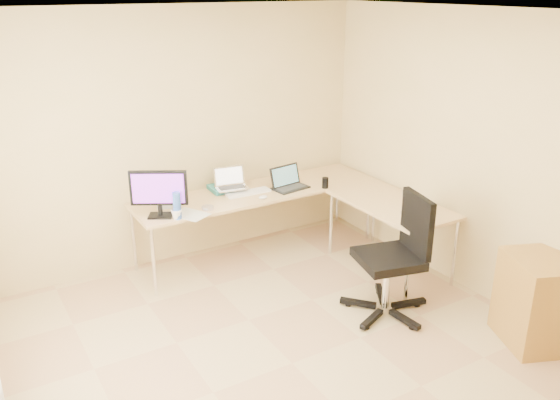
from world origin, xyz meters
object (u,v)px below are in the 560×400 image
monitor (159,194)px  laptop_center (231,179)px  desk_main (258,222)px  cabinet (536,303)px  office_chair (388,262)px  laptop_black (290,178)px  desk_fan (166,188)px  water_bottle (177,206)px  desk_return (389,236)px  keyboard (248,193)px  laptop_return (418,203)px  mug (177,214)px

monitor → laptop_center: (0.87, 0.26, -0.08)m
desk_main → cabinet: (1.13, -2.60, -0.01)m
cabinet → laptop_center: bearing=139.9°
desk_main → laptop_center: bearing=160.1°
office_chair → laptop_black: bearing=106.0°
monitor → desk_fan: size_ratio=1.92×
water_bottle → desk_fan: desk_fan is taller
desk_return → water_bottle: size_ratio=4.98×
desk_fan → office_chair: office_chair is taller
office_chair → cabinet: 1.22m
monitor → laptop_center: bearing=45.8°
cabinet → laptop_black: bearing=130.5°
office_chair → cabinet: office_chair is taller
keyboard → desk_fan: desk_fan is taller
laptop_return → laptop_center: bearing=24.0°
laptop_center → water_bottle: bearing=-143.9°
keyboard → desk_fan: 0.84m
desk_fan → cabinet: desk_fan is taller
monitor → office_chair: bearing=-14.7°
desk_return → keyboard: keyboard is taller
cabinet → mug: bearing=155.6°
keyboard → laptop_return: laptop_return is taller
desk_main → laptop_center: laptop_center is taller
desk_main → cabinet: size_ratio=3.38×
laptop_black → laptop_return: size_ratio=1.32×
laptop_center → laptop_black: (0.59, -0.22, -0.03)m
laptop_center → mug: (-0.76, -0.39, -0.10)m
monitor → laptop_black: (1.46, 0.04, -0.11)m
laptop_black → desk_fan: desk_fan is taller
laptop_black → water_bottle: water_bottle is taller
desk_return → cabinet: 1.61m
laptop_center → laptop_return: (1.27, -1.41, -0.06)m
desk_return → keyboard: 1.52m
keyboard → cabinet: same height
monitor → laptop_black: bearing=31.0°
keyboard → office_chair: size_ratio=0.43×
laptop_black → mug: (-1.35, -0.18, -0.07)m
desk_main → laptop_black: 0.60m
mug → cabinet: mug is taller
laptop_center → laptop_return: laptop_center is taller
mug → laptop_center: bearing=27.2°
water_bottle → office_chair: office_chair is taller
water_bottle → cabinet: size_ratio=0.33×
desk_main → keyboard: 0.40m
keyboard → desk_return: bearing=-41.3°
laptop_center → keyboard: size_ratio=0.69×
water_bottle → laptop_return: size_ratio=0.92×
laptop_return → office_chair: office_chair is taller
mug → water_bottle: 0.08m
laptop_black → monitor: bearing=172.9°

